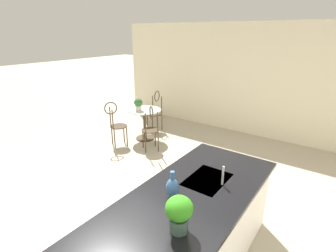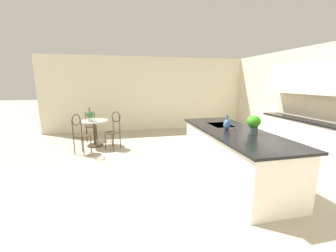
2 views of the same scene
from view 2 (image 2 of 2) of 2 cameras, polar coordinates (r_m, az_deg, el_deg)
ground_plane at (r=4.34m, az=4.48°, el=-12.82°), size 40.00×40.00×0.00m
wall_left_window at (r=8.12m, az=-4.36°, el=8.57°), size 0.12×7.80×2.70m
kitchen_island at (r=4.24m, az=16.94°, el=-7.18°), size 2.80×1.06×0.92m
back_counter_run at (r=6.19m, az=32.98°, el=-2.36°), size 2.44×0.64×1.52m
upper_cabinet_run at (r=6.03m, az=34.32°, el=10.70°), size 2.40×0.36×0.76m
bistro_table at (r=6.36m, az=-19.15°, el=-1.19°), size 0.80×0.80×0.74m
chair_near_window at (r=6.97m, az=-20.04°, el=0.91°), size 0.51×0.45×1.04m
chair_by_island at (r=5.86m, az=-14.31°, el=-0.71°), size 0.53×0.53×1.04m
chair_toward_desk at (r=5.71m, az=-22.54°, el=-1.56°), size 0.52×0.52×1.04m
sink_faucet at (r=4.65m, az=15.98°, el=1.75°), size 0.02×0.02×0.22m
potted_plant_on_table at (r=6.17m, az=-20.22°, el=2.63°), size 0.20×0.20×0.28m
potted_plant_counter_near at (r=3.93m, az=21.97°, el=0.67°), size 0.23×0.23×0.32m
vase_on_counter at (r=4.07m, az=15.52°, el=0.40°), size 0.13×0.13×0.29m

